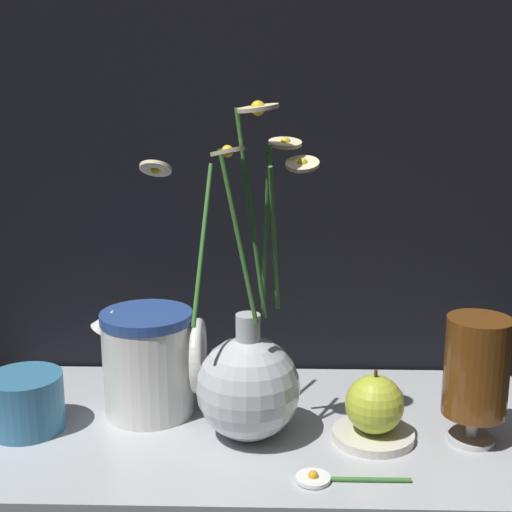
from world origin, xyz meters
name	(u,v)px	position (x,y,z in m)	size (l,w,h in m)	color
ground_plane	(259,434)	(0.00, 0.00, 0.00)	(6.00, 6.00, 0.00)	black
shelf	(259,429)	(0.00, 0.00, 0.01)	(0.70, 0.34, 0.01)	#B2B7BC
vase_with_flowers	(248,380)	(-0.01, -0.03, 0.08)	(0.20, 0.12, 0.38)	silver
yellow_mug	(24,402)	(-0.27, -0.02, 0.05)	(0.10, 0.09, 0.07)	teal
ceramic_pitcher	(150,358)	(-0.13, 0.03, 0.08)	(0.14, 0.11, 0.14)	white
tea_glass	(476,369)	(0.24, -0.03, 0.10)	(0.07, 0.07, 0.15)	silver
saucer_plate	(373,435)	(0.13, -0.03, 0.02)	(0.09, 0.09, 0.01)	silver
orange_fruit	(374,404)	(0.13, -0.03, 0.06)	(0.07, 0.07, 0.07)	#B7C638
loose_daisy	(327,478)	(0.07, -0.12, 0.02)	(0.12, 0.04, 0.01)	#3D7A33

